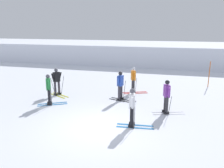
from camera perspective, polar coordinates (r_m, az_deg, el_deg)
name	(u,v)px	position (r m, az deg, el deg)	size (l,w,h in m)	color
ground_plane	(99,127)	(9.96, -3.41, -10.80)	(120.00, 120.00, 0.00)	silver
far_snow_ridge	(148,53)	(27.87, 9.02, 7.74)	(80.00, 9.09, 2.19)	silver
skier_orange	(133,79)	(14.60, 5.41, 1.18)	(1.62, 0.97, 1.71)	red
skier_blue	(120,85)	(13.15, 2.14, -0.25)	(1.64, 0.98, 1.71)	black
skier_white	(132,106)	(9.70, 5.12, -5.67)	(1.63, 1.00, 1.71)	#237AC6
skier_black	(56,80)	(14.55, -13.83, 0.93)	(1.59, 1.07, 1.71)	gold
skier_purple	(167,96)	(11.44, 13.62, -2.90)	(1.63, 0.96, 1.71)	silver
skier_green	(49,89)	(12.85, -15.63, -1.12)	(1.57, 1.11, 1.71)	#237AC6
trail_marker_pole	(209,74)	(17.49, 23.29, 2.27)	(0.05, 0.05, 1.84)	#C65614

